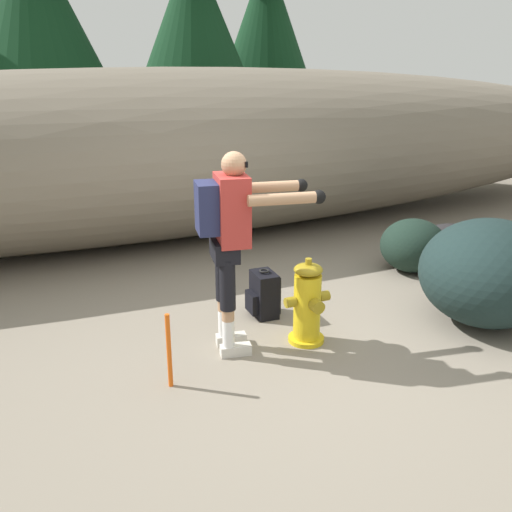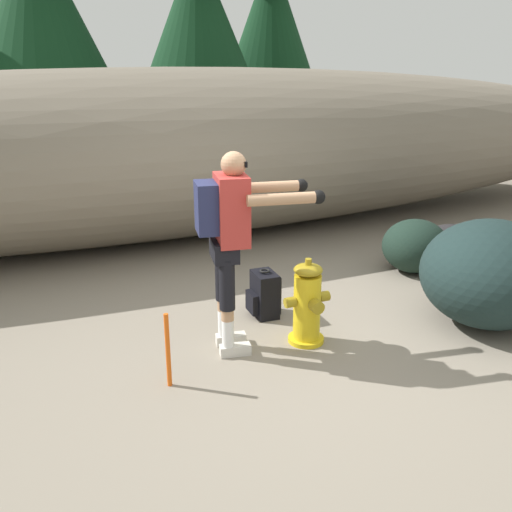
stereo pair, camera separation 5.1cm
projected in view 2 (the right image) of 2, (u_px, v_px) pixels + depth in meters
name	position (u px, v px, depth m)	size (l,w,h in m)	color
ground_plane	(282.00, 344.00, 4.94)	(56.00, 56.00, 0.04)	gray
dirt_embankment	(168.00, 153.00, 7.74)	(17.63, 3.20, 2.28)	#756B5B
fire_hydrant	(307.00, 304.00, 4.84)	(0.42, 0.37, 0.77)	gold
utility_worker	(232.00, 229.00, 4.46)	(1.02, 0.63, 1.69)	beige
spare_backpack	(264.00, 295.00, 5.39)	(0.30, 0.31, 0.47)	black
boulder_large	(490.00, 273.00, 5.18)	(1.27, 1.39, 0.98)	#192A29
boulder_mid	(453.00, 245.00, 6.74)	(0.77, 0.79, 0.49)	black
boulder_outlier	(415.00, 246.00, 6.50)	(0.74, 0.77, 0.62)	#1A2C23
survey_stake	(168.00, 350.00, 4.18)	(0.04, 0.04, 0.60)	#E55914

